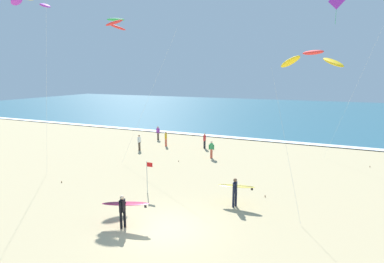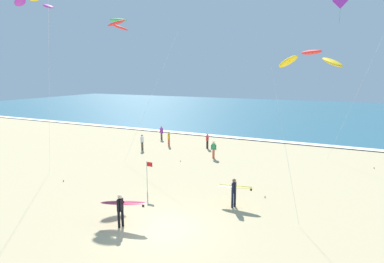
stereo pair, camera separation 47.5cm
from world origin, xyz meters
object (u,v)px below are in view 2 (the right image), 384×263
object	(u,v)px
kite_arc_emerald_near	(118,24)
lifeguard_flag	(148,174)
kite_arc_golden_far	(34,3)
bystander_red_top	(207,141)
bystander_purple_top	(161,133)
bystander_green_top	(214,150)
surfer_trailing	(122,206)
surfer_lead	(235,189)
kite_diamond_violet_high	(342,5)
kite_arc_scarlet_mid	(311,59)
bystander_white_top	(142,142)
bystander_yellow_top	(169,139)

from	to	relation	value
kite_arc_emerald_near	lifeguard_flag	xyz separation A→B (m)	(5.47, -4.66, -10.16)
kite_arc_golden_far	bystander_red_top	xyz separation A→B (m)	(8.10, 12.46, -11.60)
bystander_purple_top	bystander_green_top	xyz separation A→B (m)	(8.42, -4.97, 0.00)
surfer_trailing	bystander_green_top	distance (m)	13.57
surfer_lead	kite_diamond_violet_high	bearing A→B (deg)	69.68
surfer_trailing	kite_arc_emerald_near	distance (m)	15.20
kite_arc_emerald_near	kite_arc_scarlet_mid	distance (m)	16.03
bystander_red_top	bystander_white_top	distance (m)	6.62
surfer_trailing	kite_arc_golden_far	xyz separation A→B (m)	(-10.33, 4.32, 11.37)
kite_arc_scarlet_mid	kite_diamond_violet_high	xyz separation A→B (m)	(1.11, 13.88, 4.90)
bystander_green_top	bystander_red_top	bearing A→B (deg)	120.82
bystander_purple_top	bystander_white_top	bearing A→B (deg)	-80.96
bystander_purple_top	bystander_green_top	bearing A→B (deg)	-30.57
surfer_trailing	lifeguard_flag	xyz separation A→B (m)	(-1.22, 4.20, 0.22)
bystander_yellow_top	bystander_red_top	distance (m)	4.18
bystander_yellow_top	lifeguard_flag	xyz separation A→B (m)	(5.12, -11.84, 0.45)
kite_diamond_violet_high	bystander_yellow_top	size ratio (longest dim) A/B	8.95
bystander_yellow_top	bystander_purple_top	world-z (taller)	same
surfer_trailing	kite_arc_golden_far	bearing A→B (deg)	157.29
bystander_purple_top	bystander_green_top	size ratio (longest dim) A/B	1.00
kite_arc_scarlet_mid	kite_arc_golden_far	size ratio (longest dim) A/B	0.67
bystander_green_top	surfer_trailing	bearing A→B (deg)	-88.67
bystander_red_top	lifeguard_flag	xyz separation A→B (m)	(1.01, -12.58, 0.45)
surfer_trailing	bystander_green_top	xyz separation A→B (m)	(-0.31, 13.57, -0.24)
bystander_purple_top	surfer_lead	bearing A→B (deg)	-46.70
surfer_trailing	bystander_yellow_top	size ratio (longest dim) A/B	1.62
kite_arc_emerald_near	kite_diamond_violet_high	world-z (taller)	kite_diamond_violet_high
kite_arc_emerald_near	kite_diamond_violet_high	size ratio (longest dim) A/B	0.83
surfer_lead	lifeguard_flag	distance (m)	5.66
surfer_lead	surfer_trailing	bearing A→B (deg)	-134.02
kite_arc_scarlet_mid	bystander_red_top	world-z (taller)	kite_arc_scarlet_mid
kite_arc_scarlet_mid	bystander_red_top	distance (m)	18.28
kite_diamond_violet_high	bystander_purple_top	xyz separation A→B (m)	(-17.93, 1.07, -12.25)
surfer_trailing	bystander_white_top	world-z (taller)	surfer_trailing
kite_arc_emerald_near	bystander_white_top	bearing A→B (deg)	105.09
bystander_purple_top	bystander_white_top	size ratio (longest dim) A/B	1.00
surfer_trailing	bystander_yellow_top	xyz separation A→B (m)	(-6.34, 16.04, -0.24)
surfer_trailing	kite_arc_golden_far	size ratio (longest dim) A/B	0.20
bystander_green_top	lifeguard_flag	size ratio (longest dim) A/B	0.76
surfer_trailing	kite_diamond_violet_high	distance (m)	23.12
kite_arc_emerald_near	surfer_lead	bearing A→B (deg)	-21.06
kite_arc_scarlet_mid	lifeguard_flag	world-z (taller)	kite_arc_scarlet_mid
kite_arc_emerald_near	bystander_yellow_top	xyz separation A→B (m)	(0.35, 7.18, -10.61)
bystander_red_top	kite_arc_scarlet_mid	bearing A→B (deg)	-51.96
bystander_purple_top	bystander_green_top	distance (m)	9.78
kite_arc_emerald_near	bystander_red_top	distance (m)	13.98
lifeguard_flag	kite_arc_scarlet_mid	bearing A→B (deg)	-3.74
bystander_red_top	kite_arc_golden_far	bearing A→B (deg)	-123.02
kite_arc_emerald_near	kite_arc_golden_far	distance (m)	5.90
kite_arc_golden_far	surfer_trailing	bearing A→B (deg)	-22.71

